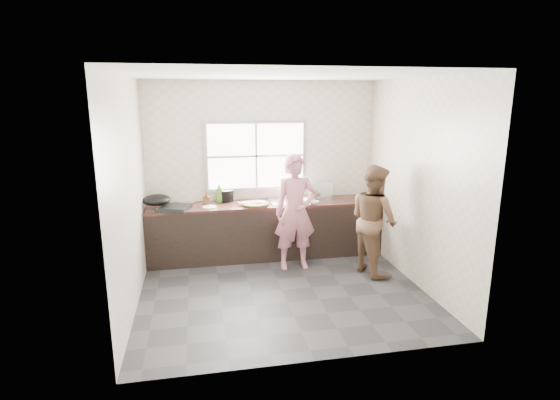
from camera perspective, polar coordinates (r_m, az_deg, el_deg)
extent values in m
cube|color=#2C2C2F|center=(5.81, 0.26, -11.71)|extent=(3.60, 3.20, 0.01)
cube|color=silver|center=(5.27, 0.29, 16.07)|extent=(3.60, 3.20, 0.01)
cube|color=beige|center=(6.93, -2.32, 4.18)|extent=(3.60, 0.01, 2.70)
cube|color=beige|center=(5.33, -19.11, 0.64)|extent=(0.01, 3.20, 2.70)
cube|color=beige|center=(5.99, 17.48, 2.10)|extent=(0.01, 3.20, 2.70)
cube|color=beige|center=(3.86, 4.94, -3.35)|extent=(3.60, 0.01, 2.70)
cube|color=black|center=(6.84, -1.85, -4.03)|extent=(3.60, 0.62, 0.82)
cube|color=#351A15|center=(6.73, -1.88, -0.54)|extent=(3.60, 0.64, 0.04)
cube|color=silver|center=(6.78, 1.04, -0.20)|extent=(0.55, 0.45, 0.02)
cylinder|color=silver|center=(6.94, 0.70, 1.35)|extent=(0.02, 0.02, 0.30)
cube|color=#9EA0A5|center=(6.87, -3.15, 5.77)|extent=(1.60, 0.05, 1.10)
cube|color=white|center=(6.85, -3.12, 5.75)|extent=(1.50, 0.01, 1.00)
imported|color=#C37586|center=(6.28, 2.02, -2.11)|extent=(0.58, 0.38, 1.56)
imported|color=brown|center=(6.26, 12.14, -2.51)|extent=(0.76, 0.88, 1.55)
cylinder|color=#302412|center=(6.56, -3.25, -0.55)|extent=(0.51, 0.51, 0.04)
cube|color=silver|center=(6.59, -4.68, -0.32)|extent=(0.19, 0.11, 0.01)
imported|color=white|center=(6.60, -2.86, -0.43)|extent=(0.20, 0.20, 0.05)
imported|color=white|center=(6.61, 2.65, -0.31)|extent=(0.28, 0.28, 0.07)
imported|color=silver|center=(6.66, 4.47, -0.26)|extent=(0.25, 0.25, 0.06)
cylinder|color=black|center=(6.86, -7.16, 0.59)|extent=(0.30, 0.30, 0.18)
cylinder|color=silver|center=(6.52, -9.19, -0.91)|extent=(0.27, 0.27, 0.02)
imported|color=#3B7A28|center=(6.78, -7.92, 0.99)|extent=(0.15, 0.15, 0.32)
imported|color=#4B2712|center=(6.65, -9.60, 0.11)|extent=(0.10, 0.10, 0.19)
imported|color=#432910|center=(6.87, -6.72, 0.49)|extent=(0.12, 0.12, 0.15)
cylinder|color=silver|center=(6.86, -7.96, 0.19)|extent=(0.09, 0.09, 0.09)
cube|color=black|center=(6.48, -13.56, -1.01)|extent=(0.49, 0.49, 0.06)
ellipsoid|color=black|center=(6.57, -15.83, 0.01)|extent=(0.45, 0.45, 0.15)
cube|color=silver|center=(6.90, 4.89, 1.22)|extent=(0.46, 0.38, 0.30)
cylinder|color=silver|center=(6.54, -14.73, -1.15)|extent=(0.34, 0.34, 0.01)
cylinder|color=#B3B6BA|center=(6.87, -12.10, -0.32)|extent=(0.28, 0.28, 0.01)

